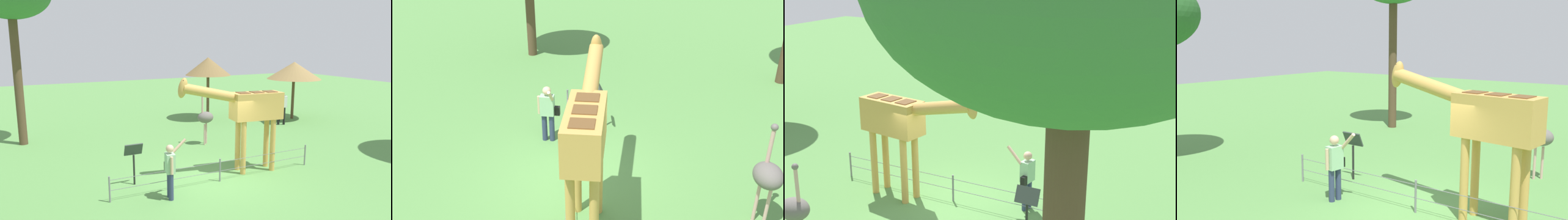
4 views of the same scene
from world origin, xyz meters
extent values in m
plane|color=#568E47|center=(0.00, 0.00, 0.00)|extent=(60.00, 60.00, 0.00)
cylinder|color=gold|center=(-1.02, -0.09, 0.90)|extent=(0.18, 0.18, 1.81)
cylinder|color=gold|center=(-1.08, -0.52, 0.90)|extent=(0.18, 0.18, 1.81)
cylinder|color=gold|center=(-2.11, 0.05, 0.90)|extent=(0.18, 0.18, 1.81)
cylinder|color=gold|center=(-2.17, -0.38, 0.90)|extent=(0.18, 0.18, 1.81)
cube|color=gold|center=(-1.59, -0.24, 2.26)|extent=(1.78, 0.91, 0.90)
cube|color=brown|center=(-1.10, -0.30, 2.72)|extent=(0.41, 0.48, 0.02)
cube|color=brown|center=(-1.59, -0.24, 2.72)|extent=(0.41, 0.48, 0.02)
cube|color=brown|center=(-2.09, -0.17, 2.72)|extent=(0.41, 0.48, 0.02)
cylinder|color=gold|center=(-0.02, -0.44, 2.75)|extent=(2.07, 0.58, 0.75)
ellipsoid|color=gold|center=(0.95, -0.57, 2.96)|extent=(0.44, 0.31, 0.69)
cylinder|color=brown|center=(0.95, -0.51, 3.14)|extent=(0.05, 0.05, 0.14)
cylinder|color=brown|center=(0.95, -0.63, 3.14)|extent=(0.05, 0.05, 0.14)
cylinder|color=navy|center=(1.89, 0.56, 0.39)|extent=(0.14, 0.14, 0.78)
cylinder|color=navy|center=(1.92, 0.75, 0.39)|extent=(0.14, 0.14, 0.78)
cube|color=#93C699|center=(1.90, 0.65, 1.06)|extent=(0.29, 0.39, 0.55)
sphere|color=#D8AD8C|center=(1.90, 0.65, 1.47)|extent=(0.22, 0.22, 0.22)
cylinder|color=#D8AD8C|center=(1.58, 0.54, 1.47)|extent=(0.46, 0.15, 0.44)
cylinder|color=#D8AD8C|center=(1.94, 0.87, 1.05)|extent=(0.08, 0.08, 0.50)
cube|color=black|center=(1.92, 0.43, 0.88)|extent=(0.15, 0.22, 0.24)
ellipsoid|color=#66605B|center=(-1.54, -3.81, 1.18)|extent=(0.70, 0.56, 0.49)
cylinder|color=#CC9E93|center=(-1.39, -3.81, 1.73)|extent=(0.08, 0.08, 0.80)
sphere|color=#66605B|center=(-1.39, -3.81, 2.18)|extent=(0.14, 0.14, 0.14)
cube|color=#333D38|center=(2.52, -0.80, 1.13)|extent=(0.56, 0.21, 0.38)
cylinder|color=slate|center=(-3.50, 0.15, 0.38)|extent=(0.05, 0.05, 0.75)
cylinder|color=slate|center=(0.00, 0.15, 0.38)|extent=(0.05, 0.05, 0.75)
cylinder|color=slate|center=(3.50, 0.15, 0.38)|extent=(0.05, 0.05, 0.75)
cube|color=slate|center=(0.00, 0.15, 0.64)|extent=(7.00, 0.01, 0.01)
cube|color=slate|center=(0.00, 0.15, 0.34)|extent=(7.00, 0.01, 0.01)
camera|label=1|loc=(5.53, 9.69, 4.42)|focal=33.58mm
camera|label=2|loc=(-8.60, -0.05, 6.35)|focal=41.34mm
camera|label=3|loc=(6.79, -11.12, 6.50)|focal=49.76mm
camera|label=4|loc=(-4.45, 7.83, 3.78)|focal=38.79mm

